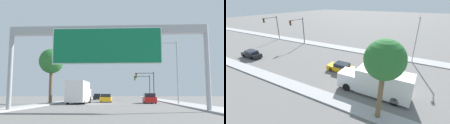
{
  "view_description": "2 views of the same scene",
  "coord_description": "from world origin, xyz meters",
  "views": [
    {
      "loc": [
        1.44,
        -2.52,
        1.43
      ],
      "look_at": [
        0.0,
        26.39,
        5.14
      ],
      "focal_mm": 40.0,
      "sensor_mm": 36.0,
      "label": 1
    },
    {
      "loc": [
        -21.1,
        30.25,
        10.7
      ],
      "look_at": [
        -1.93,
        41.42,
        1.59
      ],
      "focal_mm": 24.0,
      "sensor_mm": 36.0,
      "label": 2
    }
  ],
  "objects": [
    {
      "name": "sidewalk_right",
      "position": [
        9.5,
        60.0,
        0.07
      ],
      "size": [
        3.0,
        120.0,
        0.15
      ],
      "color": "#A6A6A6",
      "rests_on": "ground"
    },
    {
      "name": "median_strip_left",
      "position": [
        -9.0,
        60.0,
        0.07
      ],
      "size": [
        2.0,
        120.0,
        0.15
      ],
      "color": "#A6A6A6",
      "rests_on": "ground"
    },
    {
      "name": "car_far_right",
      "position": [
        -1.75,
        40.96,
        0.68
      ],
      "size": [
        1.88,
        4.41,
        1.44
      ],
      "color": "gold",
      "rests_on": "ground"
    },
    {
      "name": "car_near_center",
      "position": [
        5.25,
        36.39,
        0.72
      ],
      "size": [
        1.77,
        4.73,
        1.53
      ],
      "color": "red",
      "rests_on": "ground"
    },
    {
      "name": "car_mid_left",
      "position": [
        -5.25,
        59.69,
        0.7
      ],
      "size": [
        1.75,
        4.46,
        1.49
      ],
      "color": "black",
      "rests_on": "ground"
    },
    {
      "name": "truck_box_primary",
      "position": [
        -5.25,
        34.15,
        1.64
      ],
      "size": [
        2.5,
        8.79,
        3.21
      ],
      "color": "white",
      "rests_on": "ground"
    },
    {
      "name": "traffic_light_near_intersection",
      "position": [
        7.08,
        58.0,
        4.51
      ],
      "size": [
        4.67,
        0.32,
        6.7
      ],
      "color": "#2D2D30",
      "rests_on": "ground"
    },
    {
      "name": "traffic_light_mid_block",
      "position": [
        7.1,
        68.0,
        4.46
      ],
      "size": [
        4.6,
        0.32,
        6.62
      ],
      "color": "#2D2D30",
      "rests_on": "ground"
    },
    {
      "name": "palm_tree_background",
      "position": [
        -9.1,
        32.73,
        6.05
      ],
      "size": [
        3.55,
        3.55,
        7.92
      ],
      "color": "brown",
      "rests_on": "ground"
    },
    {
      "name": "street_lamp_right",
      "position": [
        8.27,
        31.39,
        5.05
      ],
      "size": [
        2.65,
        0.28,
        8.53
      ],
      "color": "#9EA0A5",
      "rests_on": "ground"
    }
  ]
}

